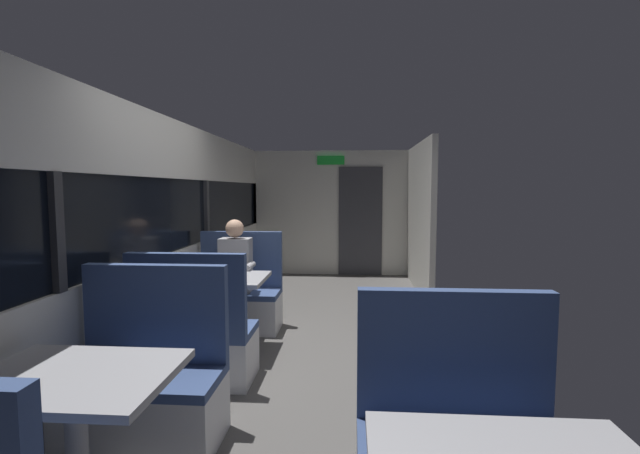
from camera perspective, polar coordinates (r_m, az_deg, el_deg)
ground_plane at (r=4.30m, az=-1.41°, el=-16.95°), size 3.30×9.20×0.02m
carriage_window_panel_left at (r=4.40m, az=-20.61°, el=-1.69°), size 0.09×8.48×2.30m
carriage_end_bulkhead at (r=8.18m, az=1.82°, el=1.75°), size 2.90×0.11×2.30m
carriage_aisle_panel_right at (r=7.06m, az=12.77°, el=1.22°), size 0.08×2.40×2.30m
dining_table_near_window at (r=2.47m, az=-29.27°, el=-18.41°), size 0.90×0.70×0.74m
bench_near_window_facing_entry at (r=3.14m, az=-21.60°, el=-19.10°), size 0.95×0.50×1.10m
dining_table_mid_window at (r=4.43m, az=-12.91°, el=-7.59°), size 0.90×0.70×0.74m
bench_mid_window_facing_end at (r=3.88m, az=-15.93°, el=-14.26°), size 0.95×0.50×1.10m
bench_mid_window_facing_entry at (r=5.16m, az=-10.54°, el=-9.32°), size 0.95×0.50×1.10m
seated_passenger at (r=5.04m, az=-10.79°, el=-7.22°), size 0.47×0.55×1.26m
coffee_cup_primary at (r=4.29m, az=-13.01°, el=-6.03°), size 0.07×0.07×0.09m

